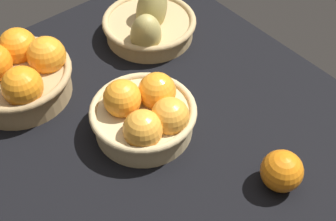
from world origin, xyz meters
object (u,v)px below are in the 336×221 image
object	(u,v)px
basket_near_right_pears	(149,25)
loose_orange_front_gap	(282,171)
basket_center	(145,114)
basket_far_right	(19,74)

from	to	relation	value
basket_near_right_pears	loose_orange_front_gap	xyz separation A→B (cm)	(-45.85, 7.20, -0.08)
basket_center	basket_near_right_pears	distance (cm)	28.06
basket_far_right	loose_orange_front_gap	bearing A→B (deg)	-153.90
basket_near_right_pears	basket_far_right	xyz separation A→B (cm)	(2.38, 30.83, 1.36)
loose_orange_front_gap	basket_far_right	bearing A→B (deg)	26.10
loose_orange_front_gap	basket_center	bearing A→B (deg)	23.62
basket_far_right	loose_orange_front_gap	xyz separation A→B (cm)	(-48.22, -23.63, -1.44)
basket_far_right	loose_orange_front_gap	distance (cm)	53.72
loose_orange_front_gap	basket_near_right_pears	bearing A→B (deg)	-8.92
basket_near_right_pears	loose_orange_front_gap	distance (cm)	46.41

